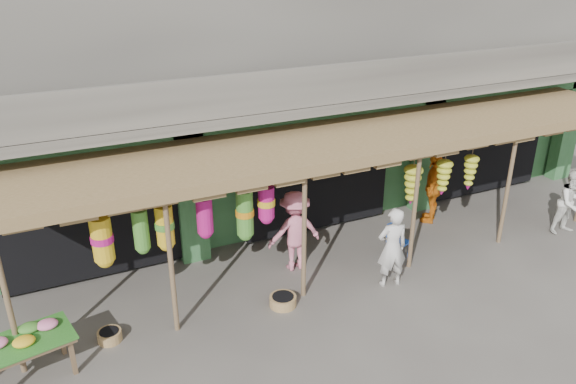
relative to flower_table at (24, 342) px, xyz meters
name	(u,v)px	position (x,y,z in m)	size (l,w,h in m)	color
ground	(363,272)	(6.39, 0.41, -0.69)	(80.00, 80.00, 0.00)	#514C47
building	(269,67)	(6.39, 5.28, 2.68)	(16.40, 6.80, 7.00)	gray
awning	(343,145)	(6.24, 1.21, 1.89)	(14.00, 2.70, 2.79)	brown
flower_table	(24,342)	(0.00, 0.00, 0.00)	(1.57, 1.11, 0.86)	brown
blue_chair	(396,238)	(7.37, 0.70, -0.25)	(0.48, 0.48, 0.80)	#1B45AF
basket_mid	(283,301)	(4.39, 0.07, -0.60)	(0.51, 0.51, 0.20)	olive
basket_right	(110,336)	(1.26, 0.40, -0.60)	(0.41, 0.41, 0.19)	#9C6A48
person_front	(392,247)	(6.63, -0.18, 0.15)	(0.61, 0.40, 1.68)	silver
person_right	(571,202)	(11.67, -0.09, 0.08)	(0.75, 0.59, 1.55)	white
person_vendor	(433,187)	(9.15, 1.77, 0.21)	(1.05, 0.44, 1.80)	orange
person_shopper	(295,231)	(5.18, 1.21, 0.17)	(1.12, 0.64, 1.74)	#D9738C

